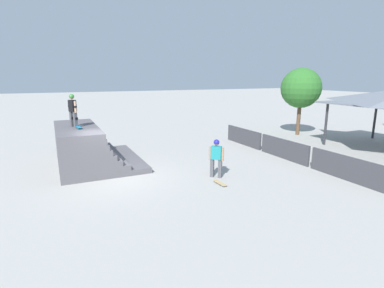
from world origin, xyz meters
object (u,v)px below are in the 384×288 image
Objects in this scene: skater_on_deck at (73,108)px; bystander_walking at (216,155)px; skateboard_on_ground at (220,183)px; skateboard_on_deck at (79,127)px; tree_far_back at (301,88)px.

skater_on_deck reaches higher than bystander_walking.
skater_on_deck reaches higher than skateboard_on_ground.
tree_far_back is (-2.27, 15.90, 1.46)m from skateboard_on_deck.
skateboard_on_ground is at bearing -57.89° from tree_far_back.
skater_on_deck is 7.79m from skateboard_on_ground.
skateboard_on_ground is at bearing 19.16° from skater_on_deck.
skater_on_deck is at bearing 5.31° from bystander_walking.
skateboard_on_deck is 7.05m from skateboard_on_ground.
skateboard_on_ground is at bearing 114.33° from bystander_walking.
skateboard_on_ground is (4.60, 4.95, -2.00)m from skateboard_on_deck.
tree_far_back is at bearing 70.45° from skater_on_deck.
skateboard_on_deck is at bearing 43.39° from skateboard_on_ground.
skateboard_on_deck is 0.47× the size of bystander_walking.
skateboard_on_deck reaches higher than skateboard_on_ground.
tree_far_back is at bearing -61.59° from skateboard_on_ground.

